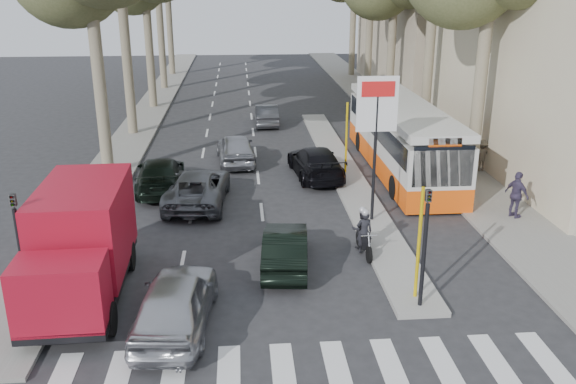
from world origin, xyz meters
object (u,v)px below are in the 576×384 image
(silver_hatchback, at_px, (176,302))
(motorcycle, at_px, (363,232))
(dark_hatchback, at_px, (285,248))
(red_truck, at_px, (81,242))
(city_bus, at_px, (401,136))

(silver_hatchback, xyz_separation_m, motorcycle, (5.89, 4.37, -0.04))
(dark_hatchback, relative_size, red_truck, 0.65)
(red_truck, xyz_separation_m, motorcycle, (8.69, 2.37, -0.97))
(city_bus, bearing_deg, silver_hatchback, -125.24)
(dark_hatchback, height_order, city_bus, city_bus)
(city_bus, bearing_deg, motorcycle, -111.78)
(dark_hatchback, height_order, motorcycle, motorcycle)
(city_bus, bearing_deg, red_truck, -137.01)
(silver_hatchback, bearing_deg, dark_hatchback, -127.51)
(city_bus, distance_m, motorcycle, 9.90)
(dark_hatchback, height_order, red_truck, red_truck)
(motorcycle, bearing_deg, silver_hatchback, -146.71)
(dark_hatchback, relative_size, city_bus, 0.32)
(dark_hatchback, bearing_deg, motorcycle, -155.47)
(silver_hatchback, bearing_deg, red_truck, -30.18)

